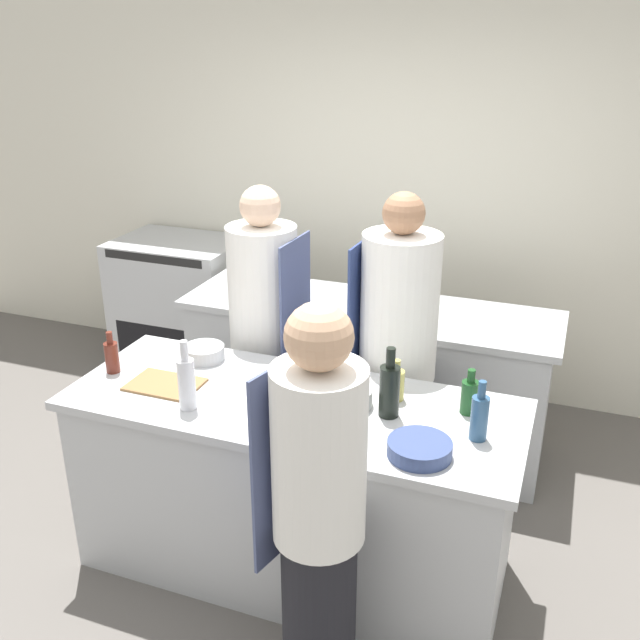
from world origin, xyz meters
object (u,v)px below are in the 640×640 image
chef_at_prep_near (318,516)px  bowl_ceramic_blue (420,449)px  bottle_cooking_oil (396,384)px  bottle_water (112,356)px  cup (276,384)px  bowl_mixing_large (342,396)px  stockpot (287,276)px  bottle_sauce (479,416)px  bottle_vinegar (187,382)px  bottle_wine (470,396)px  oven_range (182,305)px  chef_at_pass_far (396,363)px  chef_at_stove (265,342)px  bowl_prep_small (204,353)px  bottle_olive_oil (389,389)px

chef_at_prep_near → bowl_ceramic_blue: chef_at_prep_near is taller
bottle_cooking_oil → bottle_water: bearing=-170.9°
bottle_water → cup: bottle_water is taller
bowl_mixing_large → stockpot: (-0.77, 1.21, 0.07)m
bottle_water → bottle_sauce: bearing=0.4°
bottle_vinegar → bottle_sauce: bottle_vinegar is taller
bottle_vinegar → stockpot: (-0.16, 1.48, -0.02)m
bottle_wine → bowl_ceramic_blue: 0.42m
oven_range → stockpot: (1.07, -0.49, 0.51)m
bottle_cooking_oil → bottle_sauce: 0.44m
chef_at_pass_far → bottle_water: bearing=121.0°
cup → stockpot: stockpot is taller
oven_range → chef_at_stove: bearing=-42.6°
chef_at_pass_far → bottle_vinegar: (-0.71, -0.82, 0.16)m
bottle_vinegar → bowl_mixing_large: size_ratio=1.18×
bottle_cooking_oil → bowl_prep_small: 0.99m
bottle_cooking_oil → bottle_sauce: (0.39, -0.20, 0.03)m
bottle_olive_oil → bottle_vinegar: 0.86m
bottle_cooking_oil → bottle_water: 1.35m
chef_at_pass_far → stockpot: bearing=56.2°
chef_at_stove → bottle_olive_oil: chef_at_stove is taller
chef_at_prep_near → bottle_olive_oil: 0.68m
chef_at_prep_near → bottle_olive_oil: (0.07, 0.65, 0.20)m
chef_at_prep_near → cup: chef_at_prep_near is taller
bottle_olive_oil → bottle_sauce: bottle_olive_oil is taller
oven_range → bottle_water: 1.99m
oven_range → bottle_wine: size_ratio=4.87×
chef_at_prep_near → bowl_prep_small: size_ratio=8.14×
bottle_olive_oil → cup: size_ratio=3.76×
chef_at_stove → bottle_sauce: 1.41m
chef_at_prep_near → bottle_olive_oil: size_ratio=5.23×
oven_range → bottle_sauce: size_ratio=3.85×
bottle_wine → bowl_mixing_large: (-0.53, -0.12, -0.04)m
bowl_mixing_large → bottle_sauce: bearing=-6.9°
stockpot → chef_at_pass_far: bearing=-36.9°
bottle_water → bowl_mixing_large: bottle_water is taller
bottle_olive_oil → bottle_water: (-1.34, -0.07, -0.04)m
chef_at_stove → bowl_prep_small: chef_at_stove is taller
oven_range → chef_at_prep_near: bearing=-50.0°
chef_at_prep_near → stockpot: (-0.91, 1.88, 0.18)m
bottle_vinegar → cup: bearing=41.7°
oven_range → chef_at_stove: chef_at_stove is taller
bottle_water → bowl_mixing_large: size_ratio=0.77×
bottle_water → bowl_mixing_large: bearing=4.3°
oven_range → bottle_sauce: bearing=-35.9°
bottle_sauce → stockpot: bottle_sauce is taller
bowl_mixing_large → bowl_ceramic_blue: size_ratio=1.07×
chef_at_stove → bowl_ceramic_blue: chef_at_stove is taller
oven_range → bowl_mixing_large: bearing=-42.7°
chef_at_stove → bowl_mixing_large: (0.64, -0.59, 0.09)m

